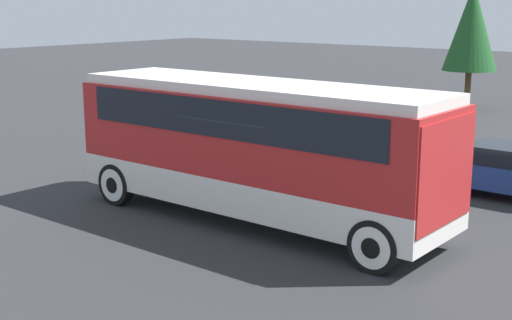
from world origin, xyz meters
TOP-DOWN VIEW (x-y plane):
  - ground_plane at (0.00, 0.00)m, footprint 120.00×120.00m
  - tour_bus at (0.10, 0.00)m, footprint 9.16×2.54m
  - parked_car_near at (-0.32, 6.46)m, footprint 4.58×1.82m
  - tree_center at (-3.34, 19.95)m, footprint 2.49×2.49m

SIDE VIEW (x-z plane):
  - ground_plane at x=0.00m, z-range 0.00..0.00m
  - parked_car_near at x=-0.32m, z-range 0.00..1.41m
  - tour_bus at x=0.10m, z-range 0.32..3.53m
  - tree_center at x=-3.34m, z-range 0.89..6.70m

